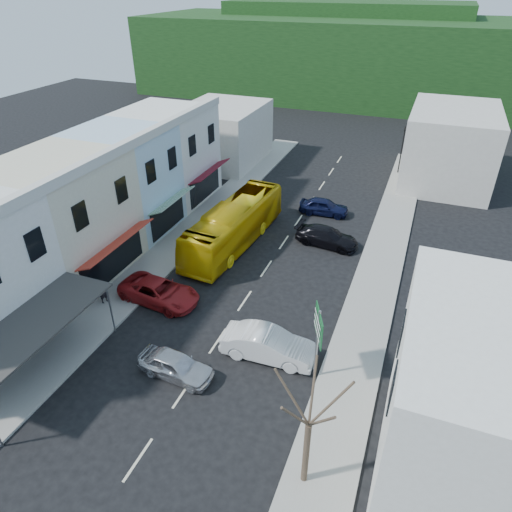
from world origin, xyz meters
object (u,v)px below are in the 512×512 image
Objects in this scene: direction_sign at (317,346)px; traffic_signal at (402,150)px; car_silver at (176,365)px; car_red at (159,292)px; street_tree at (309,425)px; bus at (234,226)px; pedestrian_left at (103,291)px; car_white at (268,347)px.

direction_sign is 0.87× the size of traffic_signal.
car_silver is 0.96× the size of car_red.
street_tree is at bearing 75.72° from traffic_signal.
car_red is 1.06× the size of direction_sign.
direction_sign is (6.67, 2.43, 1.47)m from car_silver.
direction_sign is at bearing -65.82° from car_silver.
bus is at bearing 106.66° from direction_sign.
street_tree is at bearing -102.31° from direction_sign.
car_silver is 0.88× the size of traffic_signal.
pedestrian_left is at bearing 48.77° from traffic_signal.
pedestrian_left is at bearing 83.90° from car_white.
street_tree is (1.08, -5.65, 1.32)m from direction_sign.
car_white is 0.96× the size of car_red.
bus is 2.68× the size of direction_sign.
car_white is 3.14m from direction_sign.
car_white is at bearing 145.14° from direction_sign.
car_silver is at bearing -93.05° from pedestrian_left.
car_white is (6.56, -10.58, -0.85)m from bus.
traffic_signal reaches higher than car_white.
car_red is 30.29m from traffic_signal.
car_silver is 6.62m from car_red.
pedestrian_left is 0.24× the size of street_tree.
car_white is 7.80m from street_tree.
car_white is 30.37m from traffic_signal.
car_red is 2.71× the size of pedestrian_left.
car_red is 14.81m from street_tree.
traffic_signal is at bearing 65.40° from direction_sign.
car_white is at bearing -53.99° from bus.
pedestrian_left reaches higher than car_red.
car_red is 0.92× the size of traffic_signal.
bus is 13.85m from car_silver.
bus is at bearing 121.65° from street_tree.
car_silver is 0.63× the size of street_tree.
pedestrian_left is (-11.15, 0.69, 0.30)m from car_white.
car_white is 8.37m from car_red.
bus is 10.92m from pedestrian_left.
pedestrian_left is (-7.20, 3.68, 0.30)m from car_silver.
direction_sign reaches higher than car_red.
bus is 14.52m from direction_sign.
traffic_signal is at bearing 66.94° from bus.
bus is 19.83m from street_tree.
street_tree reaches higher than bus.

